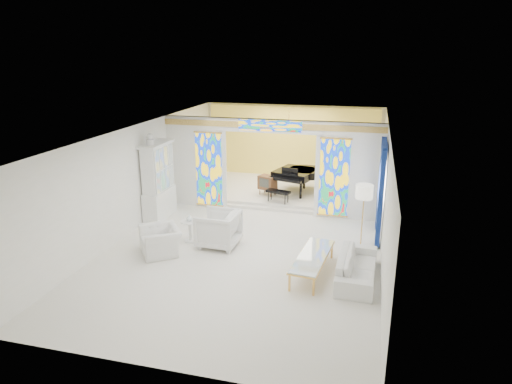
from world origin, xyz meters
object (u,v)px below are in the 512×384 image
(sofa, at_px, (357,267))
(coffee_table, at_px, (313,257))
(armchair_right, at_px, (218,229))
(china_cabinet, at_px, (158,181))
(tv_console, at_px, (267,183))
(armchair_left, at_px, (161,241))
(grand_piano, at_px, (300,174))

(sofa, distance_m, coffee_table, 1.03)
(coffee_table, bearing_deg, armchair_right, 159.84)
(china_cabinet, distance_m, armchair_right, 3.05)
(china_cabinet, relative_size, tv_console, 3.90)
(armchair_left, bearing_deg, armchair_right, 84.72)
(armchair_right, bearing_deg, sofa, 76.93)
(sofa, bearing_deg, china_cabinet, 68.87)
(grand_piano, bearing_deg, armchair_left, -99.55)
(sofa, relative_size, tv_console, 3.01)
(armchair_right, bearing_deg, china_cabinet, -121.03)
(china_cabinet, relative_size, grand_piano, 1.06)
(sofa, height_order, coffee_table, sofa)
(sofa, distance_m, grand_piano, 6.28)
(armchair_right, height_order, tv_console, armchair_right)
(coffee_table, xyz_separation_m, grand_piano, (-1.25, 5.80, 0.42))
(armchair_left, height_order, sofa, armchair_left)
(sofa, height_order, tv_console, tv_console)
(coffee_table, height_order, tv_console, tv_console)
(china_cabinet, height_order, armchair_left, china_cabinet)
(grand_piano, height_order, tv_console, grand_piano)
(china_cabinet, height_order, sofa, china_cabinet)
(armchair_left, xyz_separation_m, coffee_table, (3.95, -0.16, 0.09))
(china_cabinet, xyz_separation_m, armchair_right, (2.49, -1.62, -0.69))
(china_cabinet, distance_m, tv_console, 3.87)
(coffee_table, relative_size, grand_piano, 0.84)
(armchair_left, height_order, tv_console, tv_console)
(china_cabinet, height_order, tv_console, china_cabinet)
(armchair_left, bearing_deg, grand_piano, 116.86)
(grand_piano, bearing_deg, tv_console, -131.77)
(tv_console, bearing_deg, coffee_table, -43.86)
(grand_piano, relative_size, tv_console, 3.69)
(armchair_right, xyz_separation_m, coffee_table, (2.66, -0.98, -0.05))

